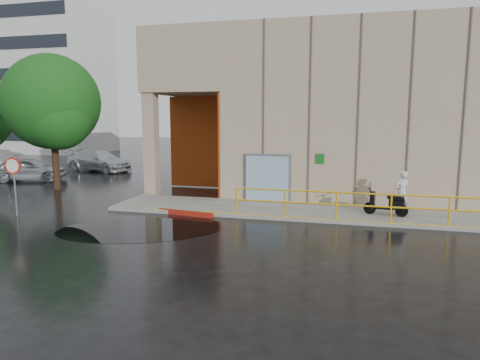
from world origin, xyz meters
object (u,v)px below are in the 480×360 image
Objects in this scene: person at (402,192)px; red_curb at (185,213)px; car_c at (99,161)px; stop_sign at (13,173)px; car_a at (28,169)px; scooter at (387,197)px; tree_near at (53,106)px.

red_curb is at bearing -14.40° from person.
stop_sign is at bearing -147.35° from car_c.
stop_sign reaches higher than car_a.
person is 0.76m from scooter.
car_c is (-19.38, 9.80, -0.25)m from person.
person is 0.33× the size of car_c.
scooter is at bearing -105.39° from car_c.
car_c is at bearing 107.06° from tree_near.
red_curb is 16.02m from car_c.
scooter is 0.33× the size of car_c.
person reaches higher than scooter.
car_a is (-20.80, 4.44, -0.26)m from person.
car_a is (-20.21, 4.91, -0.14)m from scooter.
car_a is (-6.08, 7.89, -0.99)m from stop_sign.
stop_sign is 14.08m from car_c.
car_a is at bearing 149.07° from tree_near.
scooter is at bearing 11.93° from person.
car_c is 0.71× the size of tree_near.
scooter is 17.04m from tree_near.
tree_near is at bearing -33.49° from person.
car_a is 0.60× the size of tree_near.
car_c reaches higher than scooter.
red_curb is at bearing -24.06° from tree_near.
red_curb is 10.54m from tree_near.
tree_near is at bearing -143.06° from car_a.
car_c is (-11.10, 11.53, 0.65)m from red_curb.
red_curb is 0.47× the size of car_c.
red_curb is (-7.69, -1.26, -0.78)m from scooter.
red_curb is (-8.28, -1.72, -0.90)m from person.
car_a is 5.55m from car_c.
stop_sign is (-14.13, -2.98, 0.85)m from scooter.
red_curb is at bearing 31.93° from stop_sign.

